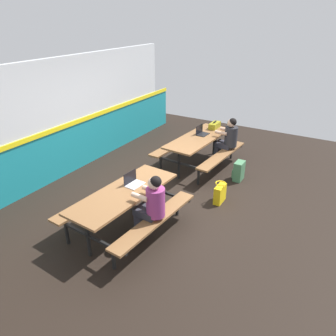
{
  "coord_description": "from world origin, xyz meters",
  "views": [
    {
      "loc": [
        -5.15,
        -2.82,
        3.44
      ],
      "look_at": [
        0.0,
        0.21,
        0.55
      ],
      "focal_mm": 34.66,
      "sensor_mm": 36.0,
      "label": 1
    }
  ],
  "objects_px": {
    "student_nearer": "(152,203)",
    "laptop_dark": "(202,132)",
    "student_further": "(228,138)",
    "tote_bag_bright": "(220,193)",
    "laptop_silver": "(133,182)",
    "picnic_table_left": "(125,200)",
    "picnic_table_right": "(198,143)",
    "toolbox_grey": "(215,125)",
    "backpack_dark": "(239,171)"
  },
  "relations": [
    {
      "from": "student_further",
      "to": "tote_bag_bright",
      "type": "xyz_separation_m",
      "value": [
        -1.73,
        -0.54,
        -0.51
      ]
    },
    {
      "from": "picnic_table_left",
      "to": "toolbox_grey",
      "type": "relative_size",
      "value": 5.3
    },
    {
      "from": "picnic_table_left",
      "to": "student_nearer",
      "type": "distance_m",
      "value": 0.57
    },
    {
      "from": "picnic_table_left",
      "to": "backpack_dark",
      "type": "relative_size",
      "value": 4.82
    },
    {
      "from": "student_further",
      "to": "laptop_dark",
      "type": "height_order",
      "value": "student_further"
    },
    {
      "from": "student_further",
      "to": "backpack_dark",
      "type": "xyz_separation_m",
      "value": [
        -0.63,
        -0.54,
        -0.49
      ]
    },
    {
      "from": "toolbox_grey",
      "to": "picnic_table_right",
      "type": "bearing_deg",
      "value": 175.99
    },
    {
      "from": "laptop_silver",
      "to": "tote_bag_bright",
      "type": "relative_size",
      "value": 0.78
    },
    {
      "from": "laptop_dark",
      "to": "toolbox_grey",
      "type": "height_order",
      "value": "laptop_dark"
    },
    {
      "from": "picnic_table_right",
      "to": "toolbox_grey",
      "type": "relative_size",
      "value": 5.3
    },
    {
      "from": "laptop_dark",
      "to": "backpack_dark",
      "type": "height_order",
      "value": "laptop_dark"
    },
    {
      "from": "student_further",
      "to": "laptop_silver",
      "type": "bearing_deg",
      "value": 170.04
    },
    {
      "from": "picnic_table_left",
      "to": "laptop_dark",
      "type": "bearing_deg",
      "value": 1.47
    },
    {
      "from": "backpack_dark",
      "to": "laptop_silver",
      "type": "bearing_deg",
      "value": 156.29
    },
    {
      "from": "tote_bag_bright",
      "to": "picnic_table_right",
      "type": "bearing_deg",
      "value": 40.33
    },
    {
      "from": "picnic_table_left",
      "to": "student_nearer",
      "type": "height_order",
      "value": "student_nearer"
    },
    {
      "from": "student_nearer",
      "to": "laptop_silver",
      "type": "distance_m",
      "value": 0.66
    },
    {
      "from": "picnic_table_left",
      "to": "laptop_dark",
      "type": "xyz_separation_m",
      "value": [
        3.2,
        0.08,
        0.21
      ]
    },
    {
      "from": "tote_bag_bright",
      "to": "toolbox_grey",
      "type": "bearing_deg",
      "value": 26.47
    },
    {
      "from": "student_further",
      "to": "backpack_dark",
      "type": "relative_size",
      "value": 2.74
    },
    {
      "from": "backpack_dark",
      "to": "student_further",
      "type": "bearing_deg",
      "value": 40.62
    },
    {
      "from": "picnic_table_right",
      "to": "laptop_dark",
      "type": "height_order",
      "value": "laptop_dark"
    },
    {
      "from": "student_nearer",
      "to": "toolbox_grey",
      "type": "distance_m",
      "value": 3.86
    },
    {
      "from": "student_nearer",
      "to": "student_further",
      "type": "distance_m",
      "value": 3.4
    },
    {
      "from": "student_nearer",
      "to": "laptop_dark",
      "type": "distance_m",
      "value": 3.28
    },
    {
      "from": "picnic_table_right",
      "to": "tote_bag_bright",
      "type": "distance_m",
      "value": 1.78
    },
    {
      "from": "tote_bag_bright",
      "to": "laptop_silver",
      "type": "bearing_deg",
      "value": 141.59
    },
    {
      "from": "picnic_table_left",
      "to": "picnic_table_right",
      "type": "distance_m",
      "value": 2.98
    },
    {
      "from": "student_nearer",
      "to": "laptop_dark",
      "type": "relative_size",
      "value": 3.61
    },
    {
      "from": "laptop_silver",
      "to": "backpack_dark",
      "type": "xyz_separation_m",
      "value": [
        2.47,
        -1.08,
        -0.57
      ]
    },
    {
      "from": "picnic_table_right",
      "to": "student_nearer",
      "type": "height_order",
      "value": "student_nearer"
    },
    {
      "from": "student_nearer",
      "to": "tote_bag_bright",
      "type": "distance_m",
      "value": 1.82
    },
    {
      "from": "laptop_dark",
      "to": "tote_bag_bright",
      "type": "distance_m",
      "value": 2.01
    },
    {
      "from": "picnic_table_left",
      "to": "laptop_silver",
      "type": "height_order",
      "value": "laptop_silver"
    },
    {
      "from": "tote_bag_bright",
      "to": "backpack_dark",
      "type": "bearing_deg",
      "value": 0.08
    },
    {
      "from": "student_nearer",
      "to": "toolbox_grey",
      "type": "height_order",
      "value": "student_nearer"
    },
    {
      "from": "backpack_dark",
      "to": "picnic_table_left",
      "type": "bearing_deg",
      "value": 158.84
    },
    {
      "from": "student_nearer",
      "to": "picnic_table_left",
      "type": "bearing_deg",
      "value": 88.08
    },
    {
      "from": "toolbox_grey",
      "to": "backpack_dark",
      "type": "xyz_separation_m",
      "value": [
        -1.05,
        -1.07,
        -0.6
      ]
    },
    {
      "from": "student_nearer",
      "to": "tote_bag_bright",
      "type": "bearing_deg",
      "value": -16.98
    },
    {
      "from": "laptop_silver",
      "to": "laptop_dark",
      "type": "height_order",
      "value": "same"
    },
    {
      "from": "picnic_table_right",
      "to": "toolbox_grey",
      "type": "height_order",
      "value": "toolbox_grey"
    },
    {
      "from": "student_further",
      "to": "laptop_dark",
      "type": "distance_m",
      "value": 0.64
    },
    {
      "from": "picnic_table_right",
      "to": "laptop_dark",
      "type": "relative_size",
      "value": 6.33
    },
    {
      "from": "student_further",
      "to": "tote_bag_bright",
      "type": "distance_m",
      "value": 1.88
    },
    {
      "from": "picnic_table_left",
      "to": "tote_bag_bright",
      "type": "distance_m",
      "value": 2.01
    },
    {
      "from": "picnic_table_left",
      "to": "picnic_table_right",
      "type": "xyz_separation_m",
      "value": [
        2.98,
        0.06,
        0.0
      ]
    },
    {
      "from": "picnic_table_left",
      "to": "toolbox_grey",
      "type": "bearing_deg",
      "value": 0.03
    },
    {
      "from": "picnic_table_left",
      "to": "laptop_silver",
      "type": "bearing_deg",
      "value": 3.48
    },
    {
      "from": "student_further",
      "to": "laptop_silver",
      "type": "height_order",
      "value": "student_further"
    }
  ]
}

